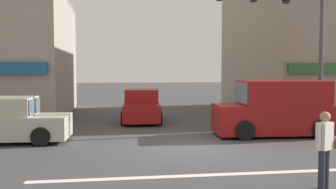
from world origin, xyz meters
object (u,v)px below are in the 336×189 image
object	(u,v)px
pedestrian_foreground_with_bag	(325,145)
utility_pole_far_right	(322,33)
sedan_waiting_far	(8,122)
van_approaching_near	(277,110)
street_tree	(300,45)
traffic_light_mast	(294,27)
sedan_crossing_leftbound	(142,107)

from	to	relation	value
pedestrian_foreground_with_bag	utility_pole_far_right	bearing A→B (deg)	60.94
sedan_waiting_far	van_approaching_near	xyz separation A→B (m)	(9.88, -0.04, 0.29)
utility_pole_far_right	sedan_waiting_far	distance (m)	15.32
utility_pole_far_right	van_approaching_near	world-z (taller)	utility_pole_far_right
utility_pole_far_right	van_approaching_near	distance (m)	7.09
street_tree	sedan_waiting_far	world-z (taller)	street_tree
traffic_light_mast	sedan_waiting_far	xyz separation A→B (m)	(-11.07, -1.17, -3.59)
sedan_waiting_far	sedan_crossing_leftbound	size ratio (longest dim) A/B	1.00
street_tree	sedan_waiting_far	xyz separation A→B (m)	(-13.58, -5.52, -3.10)
utility_pole_far_right	pedestrian_foreground_with_bag	xyz separation A→B (m)	(-6.15, -11.07, -3.43)
street_tree	pedestrian_foreground_with_bag	world-z (taller)	street_tree
street_tree	sedan_crossing_leftbound	bearing A→B (deg)	-174.99
street_tree	sedan_waiting_far	distance (m)	14.98
utility_pole_far_right	pedestrian_foreground_with_bag	bearing A→B (deg)	-119.06
street_tree	pedestrian_foreground_with_bag	distance (m)	13.64
utility_pole_far_right	van_approaching_near	size ratio (longest dim) A/B	1.80
traffic_light_mast	sedan_crossing_leftbound	size ratio (longest dim) A/B	1.47
utility_pole_far_right	sedan_crossing_leftbound	bearing A→B (deg)	178.08
utility_pole_far_right	sedan_waiting_far	xyz separation A→B (m)	(-14.19, -4.47, -3.67)
sedan_waiting_far	sedan_crossing_leftbound	distance (m)	6.94
street_tree	utility_pole_far_right	world-z (taller)	utility_pole_far_right
sedan_crossing_leftbound	van_approaching_near	bearing A→B (deg)	-44.84
sedan_crossing_leftbound	pedestrian_foreground_with_bag	world-z (taller)	pedestrian_foreground_with_bag
sedan_waiting_far	pedestrian_foreground_with_bag	xyz separation A→B (m)	(8.04, -6.61, 0.24)
sedan_crossing_leftbound	pedestrian_foreground_with_bag	size ratio (longest dim) A/B	2.53
street_tree	sedan_waiting_far	bearing A→B (deg)	-157.88
sedan_waiting_far	traffic_light_mast	bearing A→B (deg)	6.02
pedestrian_foreground_with_bag	street_tree	bearing A→B (deg)	65.44
van_approaching_near	traffic_light_mast	bearing A→B (deg)	45.41
sedan_crossing_leftbound	street_tree	bearing A→B (deg)	5.01
pedestrian_foreground_with_bag	sedan_waiting_far	bearing A→B (deg)	140.57
utility_pole_far_right	sedan_crossing_leftbound	world-z (taller)	utility_pole_far_right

